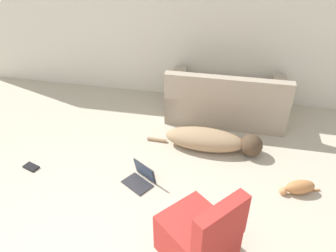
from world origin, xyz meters
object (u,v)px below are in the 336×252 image
at_px(cat, 299,187).
at_px(side_chair, 200,238).
at_px(couch, 226,101).
at_px(dog, 212,140).
at_px(book_black, 31,167).
at_px(laptop_open, 142,176).

relative_size(cat, side_chair, 0.57).
xyz_separation_m(couch, side_chair, (-0.10, -2.61, 0.01)).
bearing_deg(side_chair, dog, -138.68).
xyz_separation_m(couch, book_black, (-2.35, -1.75, -0.27)).
relative_size(couch, book_black, 8.02).
height_order(couch, book_black, couch).
bearing_deg(side_chair, cat, 176.71).
bearing_deg(couch, side_chair, 87.97).
xyz_separation_m(cat, side_chair, (-1.04, -1.08, 0.21)).
xyz_separation_m(couch, laptop_open, (-0.90, -1.71, -0.20)).
distance_m(dog, side_chair, 1.72).
relative_size(laptop_open, side_chair, 0.50).
bearing_deg(dog, laptop_open, -131.71).
relative_size(dog, book_black, 7.15).
height_order(dog, side_chair, side_chair).
relative_size(couch, laptop_open, 4.09).
bearing_deg(dog, couch, 84.25).
height_order(couch, side_chair, side_chair).
height_order(dog, book_black, dog).
height_order(laptop_open, book_black, laptop_open).
bearing_deg(couch, dog, 82.42).
height_order(cat, laptop_open, laptop_open).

